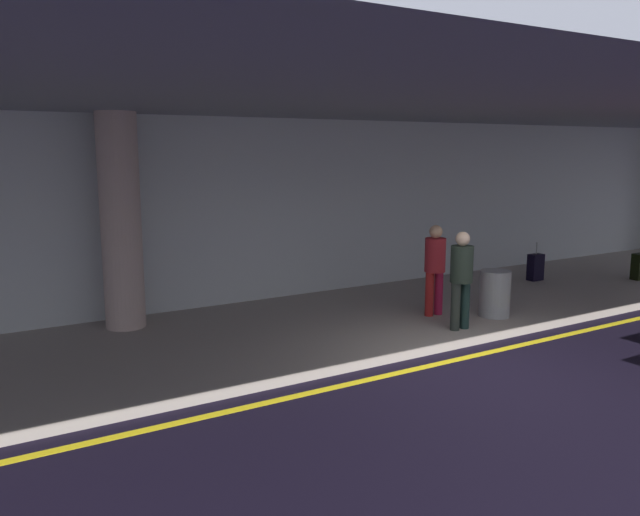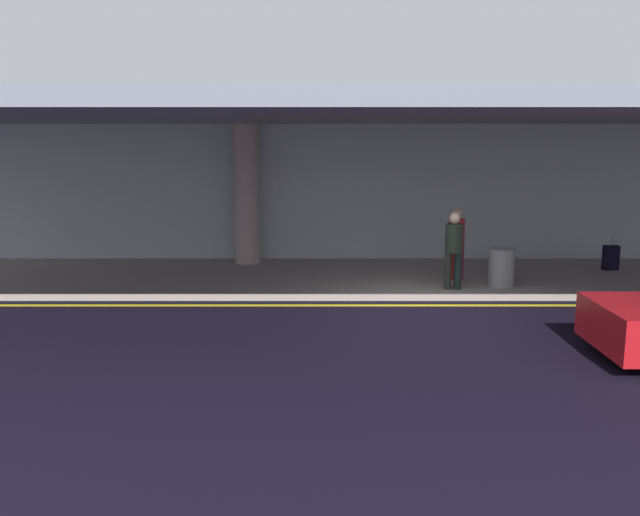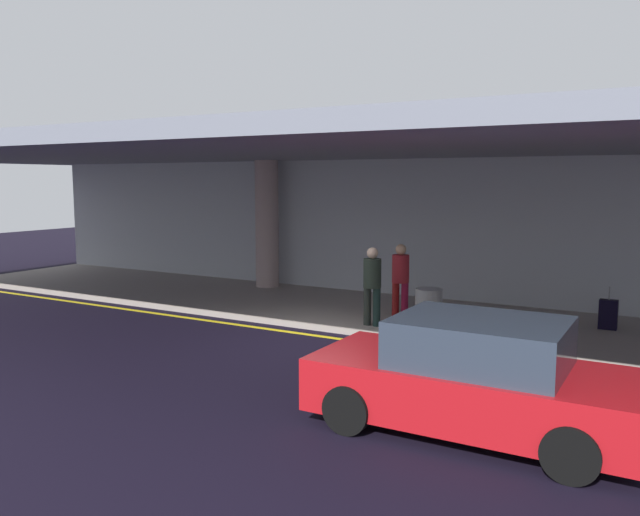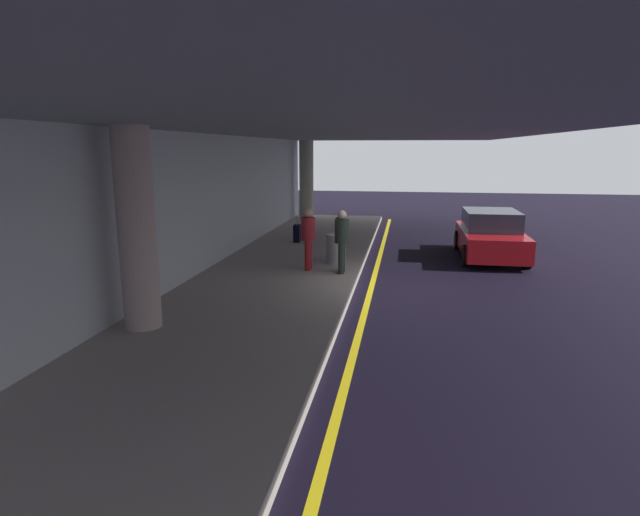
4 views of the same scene
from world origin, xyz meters
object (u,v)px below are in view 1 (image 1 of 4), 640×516
at_px(suitcase_upright_primary, 535,267).
at_px(trash_bin_steel, 495,294).
at_px(suitcase_upright_secondary, 639,266).
at_px(traveler_with_luggage, 461,274).
at_px(person_waiting_for_ride, 435,264).
at_px(support_column_far_left, 121,222).

bearing_deg(suitcase_upright_primary, trash_bin_steel, -132.90).
bearing_deg(suitcase_upright_secondary, traveler_with_luggage, 177.92).
bearing_deg(person_waiting_for_ride, suitcase_upright_primary, -86.27).
relative_size(traveler_with_luggage, suitcase_upright_primary, 1.87).
bearing_deg(suitcase_upright_secondary, trash_bin_steel, 176.37).
xyz_separation_m(suitcase_upright_primary, trash_bin_steel, (-3.26, -1.83, 0.11)).
xyz_separation_m(support_column_far_left, suitcase_upright_secondary, (11.41, -2.17, -1.51)).
height_order(person_waiting_for_ride, suitcase_upright_secondary, person_waiting_for_ride).
relative_size(suitcase_upright_primary, suitcase_upright_secondary, 1.00).
bearing_deg(support_column_far_left, trash_bin_steel, -25.07).
height_order(person_waiting_for_ride, suitcase_upright_primary, person_waiting_for_ride).
bearing_deg(support_column_far_left, suitcase_upright_primary, -5.98).
bearing_deg(trash_bin_steel, suitcase_upright_primary, 29.32).
relative_size(person_waiting_for_ride, suitcase_upright_secondary, 1.87).
bearing_deg(person_waiting_for_ride, suitcase_upright_secondary, -102.39).
relative_size(support_column_far_left, suitcase_upright_secondary, 4.06).
distance_m(traveler_with_luggage, trash_bin_steel, 1.31).
relative_size(support_column_far_left, suitcase_upright_primary, 4.06).
relative_size(support_column_far_left, traveler_with_luggage, 2.17).
relative_size(support_column_far_left, trash_bin_steel, 4.29).
bearing_deg(suitcase_upright_primary, suitcase_upright_secondary, -11.38).
bearing_deg(suitcase_upright_primary, traveler_with_luggage, -136.30).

